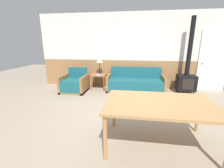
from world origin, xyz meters
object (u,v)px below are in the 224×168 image
object	(u,v)px
couch	(135,84)
dining_table	(160,106)
armchair	(75,84)
wood_stove	(187,75)
side_table	(99,77)
table_lamp	(99,61)

from	to	relation	value
couch	dining_table	distance (m)	2.94
armchair	wood_stove	distance (m)	3.82
side_table	armchair	bearing A→B (deg)	-153.04
table_lamp	side_table	bearing A→B (deg)	-100.39
table_lamp	dining_table	size ratio (longest dim) A/B	0.33
armchair	dining_table	distance (m)	3.56
couch	dining_table	bearing A→B (deg)	-82.99
couch	wood_stove	world-z (taller)	wood_stove
armchair	table_lamp	bearing A→B (deg)	16.22
side_table	table_lamp	distance (m)	0.57
side_table	dining_table	size ratio (longest dim) A/B	0.32
couch	armchair	xyz separation A→B (m)	(-2.10, -0.35, -0.00)
side_table	dining_table	bearing A→B (deg)	-60.22
side_table	table_lamp	size ratio (longest dim) A/B	0.97
side_table	wood_stove	world-z (taller)	wood_stove
armchair	side_table	xyz separation A→B (m)	(0.78, 0.40, 0.21)
wood_stove	table_lamp	bearing A→B (deg)	177.92
couch	side_table	bearing A→B (deg)	177.96
armchair	side_table	bearing A→B (deg)	11.61
couch	wood_stove	size ratio (longest dim) A/B	0.81
armchair	couch	bearing A→B (deg)	-5.94
wood_stove	dining_table	bearing A→B (deg)	-114.44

